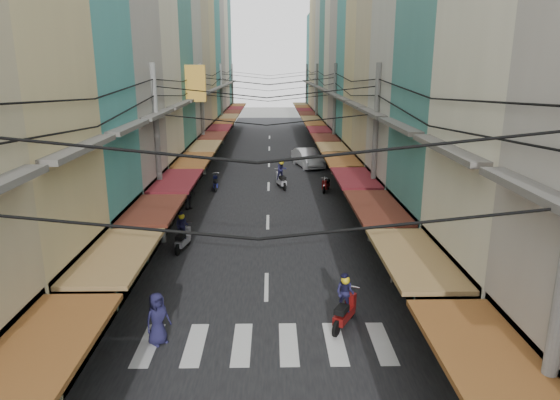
{
  "coord_description": "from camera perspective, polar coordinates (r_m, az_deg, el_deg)",
  "views": [
    {
      "loc": [
        0.21,
        -19.29,
        8.11
      ],
      "look_at": [
        0.6,
        3.31,
        1.96
      ],
      "focal_mm": 32.0,
      "sensor_mm": 36.0,
      "label": 1
    }
  ],
  "objects": [
    {
      "name": "white_car",
      "position": [
        41.09,
        3.17,
        3.82
      ],
      "size": [
        5.57,
        3.27,
        1.84
      ],
      "primitive_type": "imported",
      "rotation": [
        0.0,
        0.0,
        0.25
      ],
      "color": "silver",
      "rests_on": "ground"
    },
    {
      "name": "traffic_sign",
      "position": [
        19.18,
        12.88,
        -3.96
      ],
      "size": [
        0.1,
        0.59,
        2.69
      ],
      "color": "gray",
      "rests_on": "ground"
    },
    {
      "name": "ground",
      "position": [
        20.92,
        -1.51,
        -7.59
      ],
      "size": [
        160.0,
        160.0,
        0.0
      ],
      "primitive_type": "plane",
      "color": "slate",
      "rests_on": "ground"
    },
    {
      "name": "road",
      "position": [
        40.11,
        -1.28,
        3.57
      ],
      "size": [
        10.0,
        80.0,
        0.02
      ],
      "primitive_type": "cube",
      "color": "black",
      "rests_on": "ground"
    },
    {
      "name": "moving_scooters",
      "position": [
        26.51,
        -1.31,
        -1.35
      ],
      "size": [
        8.02,
        20.37,
        2.0
      ],
      "color": "black",
      "rests_on": "ground"
    },
    {
      "name": "bicycle",
      "position": [
        20.7,
        19.96,
        -8.82
      ],
      "size": [
        1.51,
        0.87,
        0.98
      ],
      "primitive_type": "imported",
      "rotation": [
        0.0,
        0.0,
        1.32
      ],
      "color": "black",
      "rests_on": "ground"
    },
    {
      "name": "building_row_left",
      "position": [
        36.8,
        -14.43,
        17.37
      ],
      "size": [
        7.8,
        67.67,
        23.7
      ],
      "color": "#B9B7A9",
      "rests_on": "ground"
    },
    {
      "name": "sidewalk_left",
      "position": [
        40.67,
        -10.5,
        3.51
      ],
      "size": [
        3.0,
        80.0,
        0.06
      ],
      "primitive_type": "cube",
      "color": "slate",
      "rests_on": "ground"
    },
    {
      "name": "building_row_right",
      "position": [
        36.58,
        11.68,
        16.96
      ],
      "size": [
        7.8,
        68.98,
        22.59
      ],
      "color": "teal",
      "rests_on": "ground"
    },
    {
      "name": "sidewalk_right",
      "position": [
        40.6,
        7.95,
        3.6
      ],
      "size": [
        3.0,
        80.0,
        0.06
      ],
      "primitive_type": "cube",
      "color": "slate",
      "rests_on": "ground"
    },
    {
      "name": "pedestrians",
      "position": [
        23.13,
        -9.54,
        -2.86
      ],
      "size": [
        12.85,
        22.03,
        2.21
      ],
      "color": "#25202A",
      "rests_on": "ground"
    },
    {
      "name": "parked_scooters",
      "position": [
        16.94,
        14.0,
        -12.12
      ],
      "size": [
        12.8,
        14.12,
        0.97
      ],
      "color": "black",
      "rests_on": "ground"
    },
    {
      "name": "crosswalk",
      "position": [
        15.55,
        -1.69,
        -16.1
      ],
      "size": [
        7.55,
        2.4,
        0.01
      ],
      "color": "silver",
      "rests_on": "ground"
    },
    {
      "name": "market_umbrella",
      "position": [
        17.02,
        17.86,
        -5.75
      ],
      "size": [
        2.4,
        2.4,
        2.53
      ],
      "color": "#B2B2B7",
      "rests_on": "ground"
    },
    {
      "name": "utility_poles",
      "position": [
        34.33,
        -1.38,
        12.68
      ],
      "size": [
        10.2,
        66.13,
        8.2
      ],
      "color": "gray",
      "rests_on": "ground"
    }
  ]
}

